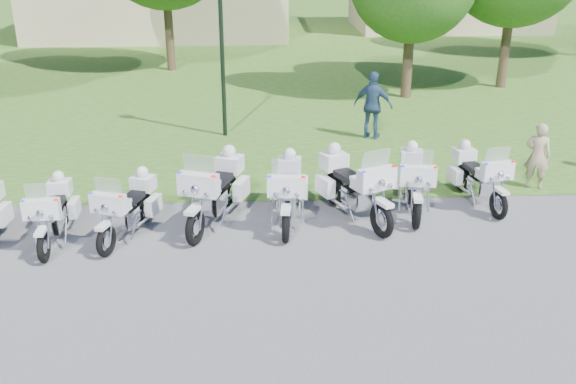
{
  "coord_description": "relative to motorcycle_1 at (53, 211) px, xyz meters",
  "views": [
    {
      "loc": [
        -0.89,
        -10.15,
        5.59
      ],
      "look_at": [
        -0.27,
        1.2,
        0.95
      ],
      "focal_mm": 40.0,
      "sensor_mm": 36.0,
      "label": 1
    }
  ],
  "objects": [
    {
      "name": "ground",
      "position": [
        4.78,
        -1.32,
        -0.6
      ],
      "size": [
        100.0,
        100.0,
        0.0
      ],
      "primitive_type": "plane",
      "color": "#4D4D52",
      "rests_on": "ground"
    },
    {
      "name": "grass_lawn",
      "position": [
        4.78,
        25.68,
        -0.6
      ],
      "size": [
        100.0,
        48.0,
        0.01
      ],
      "primitive_type": "cube",
      "color": "#305D1D",
      "rests_on": "ground"
    },
    {
      "name": "motorcycle_1",
      "position": [
        0.0,
        0.0,
        0.0
      ],
      "size": [
        0.74,
        2.15,
        1.44
      ],
      "rotation": [
        0.0,
        0.0,
        3.18
      ],
      "color": "black",
      "rests_on": "ground"
    },
    {
      "name": "motorcycle_2",
      "position": [
        1.4,
        0.14,
        0.01
      ],
      "size": [
        1.14,
        2.11,
        1.46
      ],
      "rotation": [
        0.0,
        0.0,
        2.83
      ],
      "color": "black",
      "rests_on": "ground"
    },
    {
      "name": "motorcycle_3",
      "position": [
        3.08,
        0.67,
        0.12
      ],
      "size": [
        1.38,
        2.47,
        1.73
      ],
      "rotation": [
        0.0,
        0.0,
        2.8
      ],
      "color": "black",
      "rests_on": "ground"
    },
    {
      "name": "motorcycle_4",
      "position": [
        4.55,
        0.67,
        0.07
      ],
      "size": [
        0.93,
        2.4,
        1.61
      ],
      "rotation": [
        0.0,
        0.0,
        3.04
      ],
      "color": "black",
      "rests_on": "ground"
    },
    {
      "name": "motorcycle_5",
      "position": [
        5.91,
        0.77,
        0.12
      ],
      "size": [
        1.47,
        2.4,
        1.72
      ],
      "rotation": [
        0.0,
        0.0,
        3.55
      ],
      "color": "black",
      "rests_on": "ground"
    },
    {
      "name": "motorcycle_6",
      "position": [
        7.25,
        1.11,
        0.06
      ],
      "size": [
        0.99,
        2.37,
        1.6
      ],
      "rotation": [
        0.0,
        0.0,
        2.99
      ],
      "color": "black",
      "rests_on": "ground"
    },
    {
      "name": "motorcycle_7",
      "position": [
        8.76,
        1.42,
        0.02
      ],
      "size": [
        0.97,
        2.21,
        1.5
      ],
      "rotation": [
        0.0,
        0.0,
        3.32
      ],
      "color": "black",
      "rests_on": "ground"
    },
    {
      "name": "lamp_post",
      "position": [
        3.03,
        6.72,
        2.83
      ],
      "size": [
        0.44,
        0.44,
        4.59
      ],
      "color": "black",
      "rests_on": "ground"
    },
    {
      "name": "bystander_a",
      "position": [
        10.4,
        2.19,
        0.17
      ],
      "size": [
        0.68,
        0.6,
        1.55
      ],
      "primitive_type": "imported",
      "rotation": [
        0.0,
        0.0,
        2.64
      ],
      "color": "tan",
      "rests_on": "ground"
    },
    {
      "name": "bystander_c",
      "position": [
        7.28,
        6.21,
        0.37
      ],
      "size": [
        1.22,
        0.95,
        1.94
      ],
      "primitive_type": "imported",
      "rotation": [
        0.0,
        0.0,
        2.65
      ],
      "color": "navy",
      "rests_on": "ground"
    }
  ]
}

